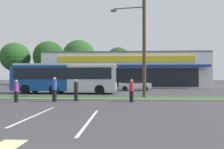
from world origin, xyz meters
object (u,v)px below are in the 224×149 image
object	(u,v)px
car_2	(35,84)
pedestrian_by_pole	(54,89)
car_3	(134,85)
pedestrian_far	(76,90)
city_bus	(65,77)
utility_pole	(143,31)
pedestrian_near_bench	(16,91)
pedestrian_mid	(131,91)

from	to	relation	value
car_2	pedestrian_by_pole	distance (m)	15.83
car_3	pedestrian_far	world-z (taller)	pedestrian_far
city_bus	pedestrian_by_pole	distance (m)	7.50
car_2	car_3	world-z (taller)	car_2
car_3	pedestrian_by_pole	size ratio (longest dim) A/B	2.37
car_3	pedestrian_far	xyz separation A→B (m)	(-5.02, -12.00, 0.07)
car_3	pedestrian_far	size ratio (longest dim) A/B	2.61
city_bus	utility_pole	bearing A→B (deg)	-30.45
car_3	city_bus	bearing A→B (deg)	-146.43
pedestrian_near_bench	pedestrian_by_pole	bearing A→B (deg)	-44.54
utility_pole	pedestrian_near_bench	xyz separation A→B (m)	(-9.26, -2.98, -4.89)
city_bus	car_3	xyz separation A→B (m)	(7.82, 5.19, -1.02)
pedestrian_near_bench	pedestrian_by_pole	size ratio (longest dim) A/B	0.89
pedestrian_mid	utility_pole	bearing A→B (deg)	-5.08
car_2	pedestrian_near_bench	size ratio (longest dim) A/B	2.61
utility_pole	city_bus	size ratio (longest dim) A/B	0.95
car_2	car_3	bearing A→B (deg)	174.68
car_2	pedestrian_near_bench	world-z (taller)	pedestrian_near_bench
pedestrian_mid	car_3	bearing A→B (deg)	14.11
car_3	car_2	bearing A→B (deg)	174.68
pedestrian_by_pole	pedestrian_far	xyz separation A→B (m)	(1.47, 0.52, -0.08)
car_2	car_3	size ratio (longest dim) A/B	0.98
pedestrian_by_pole	pedestrian_far	distance (m)	1.56
car_2	car_3	distance (m)	14.24
city_bus	pedestrian_by_pole	bearing A→B (deg)	-79.16
utility_pole	pedestrian_near_bench	bearing A→B (deg)	-162.15
city_bus	pedestrian_by_pole	world-z (taller)	city_bus
utility_pole	pedestrian_by_pole	size ratio (longest dim) A/B	5.97
utility_pole	pedestrian_mid	distance (m)	5.52
car_2	pedestrian_by_pole	xyz separation A→B (m)	(7.69, -13.84, 0.11)
utility_pole	car_2	world-z (taller)	utility_pole
city_bus	car_3	world-z (taller)	city_bus
car_3	pedestrian_near_bench	size ratio (longest dim) A/B	2.66
utility_pole	city_bus	bearing A→B (deg)	148.96
car_2	utility_pole	bearing A→B (deg)	141.72
pedestrian_far	pedestrian_near_bench	bearing A→B (deg)	-60.37
city_bus	pedestrian_near_bench	size ratio (longest dim) A/B	7.10
pedestrian_mid	pedestrian_far	xyz separation A→B (m)	(-4.13, 0.37, -0.01)
car_3	pedestrian_near_bench	distance (m)	15.85
car_2	pedestrian_mid	size ratio (longest dim) A/B	2.53
pedestrian_near_bench	car_3	bearing A→B (deg)	0.88
car_3	pedestrian_by_pole	world-z (taller)	pedestrian_by_pole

